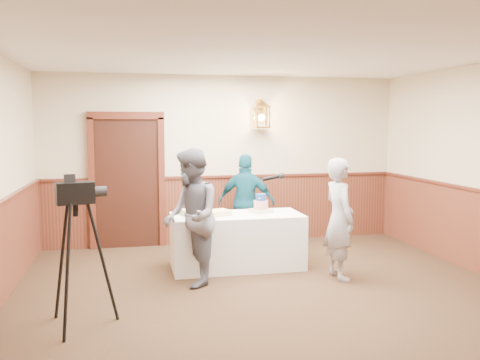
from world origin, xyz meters
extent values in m
plane|color=#322013|center=(0.00, 0.00, 0.00)|extent=(7.00, 7.00, 0.00)
cube|color=beige|center=(0.00, 3.50, 1.40)|extent=(6.00, 0.02, 2.80)
cube|color=white|center=(0.00, 0.00, 2.80)|extent=(6.00, 7.00, 0.02)
cube|color=#502316|center=(0.00, 3.48, 0.55)|extent=(5.98, 0.04, 1.10)
cube|color=#532216|center=(0.00, 3.46, 1.12)|extent=(5.98, 0.07, 0.04)
cube|color=black|center=(-1.60, 3.45, 1.05)|extent=(1.00, 0.06, 2.10)
cube|color=white|center=(-0.12, 1.90, 0.38)|extent=(1.80, 0.80, 0.75)
cube|color=beige|center=(0.24, 1.98, 0.78)|extent=(0.34, 0.34, 0.05)
cylinder|color=red|center=(0.24, 1.98, 0.86)|extent=(0.21, 0.21, 0.12)
cylinder|color=navy|center=(0.24, 1.98, 0.97)|extent=(0.15, 0.15, 0.09)
cube|color=#FDEE97|center=(-0.41, 1.87, 0.79)|extent=(0.42, 0.37, 0.07)
cube|color=#9DC389|center=(-0.73, 2.01, 0.79)|extent=(0.40, 0.37, 0.08)
imported|color=#595964|center=(-0.83, 1.28, 0.85)|extent=(0.68, 0.85, 1.70)
cylinder|color=black|center=(0.17, 1.19, 1.32)|extent=(0.23, 0.08, 0.09)
sphere|color=black|center=(0.30, 1.17, 1.35)|extent=(0.08, 0.08, 0.08)
imported|color=#97979D|center=(1.06, 1.13, 0.78)|extent=(0.41, 0.59, 1.57)
imported|color=#124C5F|center=(0.23, 2.84, 0.76)|extent=(0.97, 0.67, 1.53)
cube|color=black|center=(-2.08, 0.19, 1.33)|extent=(0.39, 0.27, 0.21)
cylinder|color=black|center=(-1.86, 0.24, 1.33)|extent=(0.16, 0.14, 0.11)
camera|label=1|loc=(-1.55, -4.88, 1.99)|focal=38.00mm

